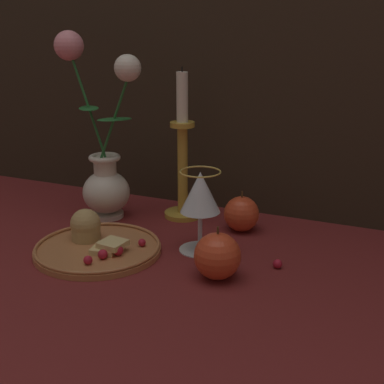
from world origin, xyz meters
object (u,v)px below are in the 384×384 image
object	(u,v)px
wine_glass	(200,196)
apple_near_glass	(217,256)
vase	(103,157)
plate_with_pastries	(96,243)
candlestick	(182,161)
apple_beside_vase	(241,214)

from	to	relation	value
wine_glass	apple_near_glass	world-z (taller)	wine_glass
vase	plate_with_pastries	bearing A→B (deg)	-62.98
vase	wine_glass	size ratio (longest dim) A/B	2.55
plate_with_pastries	candlestick	xyz separation A→B (m)	(0.07, 0.23, 0.11)
plate_with_pastries	apple_near_glass	world-z (taller)	apple_near_glass
apple_near_glass	wine_glass	bearing A→B (deg)	127.26
wine_glass	candlestick	world-z (taller)	candlestick
plate_with_pastries	wine_glass	size ratio (longest dim) A/B	1.53
wine_glass	candlestick	size ratio (longest dim) A/B	0.48
vase	candlestick	xyz separation A→B (m)	(0.15, 0.07, -0.01)
vase	apple_near_glass	xyz separation A→B (m)	(0.32, -0.17, -0.09)
apple_beside_vase	apple_near_glass	distance (m)	0.21
wine_glass	apple_near_glass	bearing A→B (deg)	-52.74
vase	apple_near_glass	bearing A→B (deg)	-27.89
apple_beside_vase	apple_near_glass	world-z (taller)	apple_near_glass
plate_with_pastries	apple_beside_vase	bearing A→B (deg)	43.96
candlestick	apple_beside_vase	xyz separation A→B (m)	(0.14, -0.03, -0.09)
plate_with_pastries	wine_glass	bearing A→B (deg)	25.04
vase	wine_glass	xyz separation A→B (m)	(0.25, -0.08, -0.03)
plate_with_pastries	apple_near_glass	bearing A→B (deg)	-2.46
plate_with_pastries	apple_near_glass	distance (m)	0.24
wine_glass	apple_beside_vase	xyz separation A→B (m)	(0.04, 0.12, -0.07)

